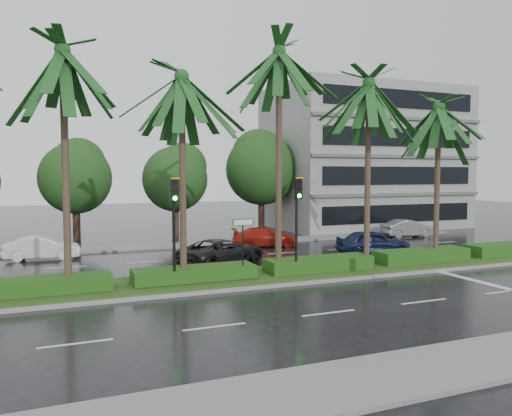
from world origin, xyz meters
name	(u,v)px	position (x,y,z in m)	size (l,w,h in m)	color
ground	(269,283)	(0.00, 0.00, 0.00)	(120.00, 120.00, 0.00)	black
near_sidewalk	(440,367)	(0.00, -10.20, 0.06)	(40.00, 2.40, 0.12)	gray
far_sidewalk	(195,244)	(0.00, 12.00, 0.06)	(40.00, 2.00, 0.12)	gray
median	(260,276)	(0.00, 1.00, 0.08)	(36.00, 4.00, 0.15)	gray
hedge	(260,268)	(0.00, 1.00, 0.45)	(35.20, 1.40, 0.60)	#124012
lane_markings	(335,279)	(3.04, -0.43, 0.01)	(34.00, 13.06, 0.01)	silver
palm_row	(233,85)	(-1.25, 1.02, 8.43)	(26.30, 4.20, 10.75)	#453527
signal_median_left	(174,215)	(-4.00, 0.30, 3.00)	(0.34, 0.42, 4.36)	black
signal_median_right	(297,212)	(1.50, 0.30, 3.00)	(0.34, 0.42, 4.36)	black
street_sign	(243,233)	(-1.00, 0.48, 2.12)	(0.95, 0.09, 2.60)	black
bg_trees	(181,173)	(0.45, 17.59, 4.71)	(32.69, 5.69, 8.22)	#332017
building	(364,158)	(17.00, 18.00, 6.00)	(16.00, 10.00, 12.00)	gray
car_white	(42,248)	(-9.08, 9.96, 0.64)	(3.87, 1.35, 1.28)	white
car_darkgrey	(222,252)	(-0.50, 4.80, 0.67)	(4.83, 2.23, 1.34)	black
car_red	(265,237)	(4.00, 9.77, 0.61)	(4.20, 1.71, 1.22)	#9F1B11
car_blue	(373,242)	(8.50, 4.47, 0.72)	(4.21, 1.70, 1.44)	#161D42
car_grey	(408,228)	(15.63, 10.23, 0.64)	(3.90, 1.36, 1.28)	slate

